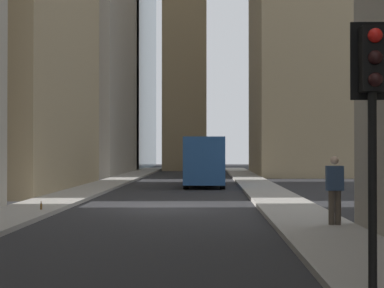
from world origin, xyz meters
name	(u,v)px	position (x,y,z in m)	size (l,w,h in m)	color
ground_plane	(163,208)	(0.00, 0.00, 0.00)	(135.00, 135.00, 0.00)	#262628
sidewalk_right	(40,206)	(0.00, 4.50, 0.07)	(90.00, 2.20, 0.14)	gray
sidewalk_left	(288,207)	(0.00, -4.50, 0.07)	(90.00, 2.20, 0.14)	gray
church_spire	(185,0)	(40.28, 0.86, 18.07)	(4.99, 4.99, 34.69)	#9E8966
delivery_truck	(204,161)	(12.89, -1.40, 1.46)	(6.46, 2.25, 2.84)	#285699
hatchback_grey	(206,169)	(24.11, -1.40, 0.66)	(4.30, 1.78, 1.42)	slate
traffic_light_foreground	(372,92)	(-12.97, -3.91, 2.91)	(0.43, 0.52, 3.77)	black
pedestrian	(335,187)	(-5.57, -4.98, 1.13)	(0.26, 0.44, 1.82)	#473D33
discarded_bottle	(41,206)	(-1.85, 3.92, 0.25)	(0.07, 0.07, 0.27)	brown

